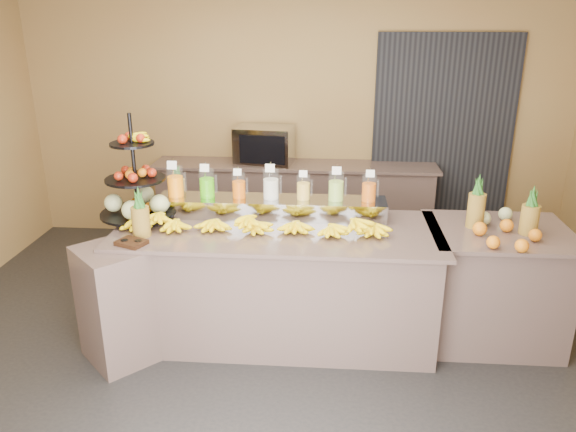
# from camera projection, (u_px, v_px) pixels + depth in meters

# --- Properties ---
(ground) EXTENTS (6.00, 6.00, 0.00)m
(ground) POSITION_uv_depth(u_px,v_px,m) (275.00, 354.00, 4.35)
(ground) COLOR black
(ground) RESTS_ON ground
(room_envelope) EXTENTS (6.04, 5.02, 2.82)m
(room_envelope) POSITION_uv_depth(u_px,v_px,m) (306.00, 95.00, 4.42)
(room_envelope) COLOR olive
(room_envelope) RESTS_ON ground
(buffet_counter) EXTENTS (2.75, 1.25, 0.93)m
(buffet_counter) POSITION_uv_depth(u_px,v_px,m) (263.00, 285.00, 4.44)
(buffet_counter) COLOR gray
(buffet_counter) RESTS_ON ground
(right_counter) EXTENTS (1.08, 0.88, 0.93)m
(right_counter) POSITION_uv_depth(u_px,v_px,m) (493.00, 284.00, 4.44)
(right_counter) COLOR gray
(right_counter) RESTS_ON ground
(back_ledge) EXTENTS (3.10, 0.55, 0.93)m
(back_ledge) POSITION_uv_depth(u_px,v_px,m) (294.00, 204.00, 6.29)
(back_ledge) COLOR gray
(back_ledge) RESTS_ON ground
(pitcher_tray) EXTENTS (1.85, 0.30, 0.15)m
(pitcher_tray) POSITION_uv_depth(u_px,v_px,m) (271.00, 207.00, 4.55)
(pitcher_tray) COLOR gray
(pitcher_tray) RESTS_ON buffet_counter
(juice_pitcher_orange_a) EXTENTS (0.13, 0.14, 0.32)m
(juice_pitcher_orange_a) POSITION_uv_depth(u_px,v_px,m) (175.00, 183.00, 4.54)
(juice_pitcher_orange_a) COLOR silver
(juice_pitcher_orange_a) RESTS_ON pitcher_tray
(juice_pitcher_green) EXTENTS (0.12, 0.13, 0.30)m
(juice_pitcher_green) POSITION_uv_depth(u_px,v_px,m) (207.00, 185.00, 4.53)
(juice_pitcher_green) COLOR silver
(juice_pitcher_green) RESTS_ON pitcher_tray
(juice_pitcher_orange_b) EXTENTS (0.11, 0.11, 0.27)m
(juice_pitcher_orange_b) POSITION_uv_depth(u_px,v_px,m) (239.00, 187.00, 4.51)
(juice_pitcher_orange_b) COLOR silver
(juice_pitcher_orange_b) RESTS_ON pitcher_tray
(juice_pitcher_milk) EXTENTS (0.13, 0.13, 0.31)m
(juice_pitcher_milk) POSITION_uv_depth(u_px,v_px,m) (271.00, 186.00, 4.49)
(juice_pitcher_milk) COLOR silver
(juice_pitcher_milk) RESTS_ON pitcher_tray
(juice_pitcher_lemon) EXTENTS (0.11, 0.11, 0.26)m
(juice_pitcher_lemon) POSITION_uv_depth(u_px,v_px,m) (303.00, 189.00, 4.48)
(juice_pitcher_lemon) COLOR silver
(juice_pitcher_lemon) RESTS_ON pitcher_tray
(juice_pitcher_lime) EXTENTS (0.12, 0.13, 0.30)m
(juice_pitcher_lime) POSITION_uv_depth(u_px,v_px,m) (336.00, 188.00, 4.45)
(juice_pitcher_lime) COLOR silver
(juice_pitcher_lime) RESTS_ON pitcher_tray
(juice_pitcher_orange_c) EXTENTS (0.12, 0.12, 0.28)m
(juice_pitcher_orange_c) POSITION_uv_depth(u_px,v_px,m) (369.00, 190.00, 4.44)
(juice_pitcher_orange_c) COLOR silver
(juice_pitcher_orange_c) RESTS_ON pitcher_tray
(banana_heap) EXTENTS (2.08, 0.19, 0.17)m
(banana_heap) POSITION_uv_depth(u_px,v_px,m) (253.00, 222.00, 4.25)
(banana_heap) COLOR #FFE80C
(banana_heap) RESTS_ON buffet_counter
(fruit_stand) EXTENTS (0.62, 0.62, 0.85)m
(fruit_stand) POSITION_uv_depth(u_px,v_px,m) (141.00, 193.00, 4.45)
(fruit_stand) COLOR black
(fruit_stand) RESTS_ON buffet_counter
(condiment_caddy) EXTENTS (0.24, 0.22, 0.03)m
(condiment_caddy) POSITION_uv_depth(u_px,v_px,m) (131.00, 243.00, 4.01)
(condiment_caddy) COLOR black
(condiment_caddy) RESTS_ON buffet_counter
(pineapple_left_a) EXTENTS (0.13, 0.13, 0.39)m
(pineapple_left_a) POSITION_uv_depth(u_px,v_px,m) (141.00, 218.00, 4.12)
(pineapple_left_a) COLOR brown
(pineapple_left_a) RESTS_ON buffet_counter
(pineapple_left_b) EXTENTS (0.13, 0.13, 0.40)m
(pineapple_left_b) POSITION_uv_depth(u_px,v_px,m) (178.00, 190.00, 4.76)
(pineapple_left_b) COLOR brown
(pineapple_left_b) RESTS_ON buffet_counter
(right_fruit_pile) EXTENTS (0.51, 0.49, 0.27)m
(right_fruit_pile) POSITION_uv_depth(u_px,v_px,m) (503.00, 225.00, 4.15)
(right_fruit_pile) COLOR brown
(right_fruit_pile) RESTS_ON right_counter
(oven_warmer) EXTENTS (0.65, 0.49, 0.41)m
(oven_warmer) POSITION_uv_depth(u_px,v_px,m) (264.00, 145.00, 6.09)
(oven_warmer) COLOR gray
(oven_warmer) RESTS_ON back_ledge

